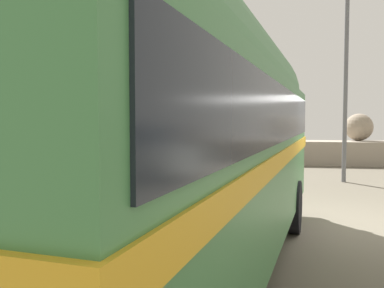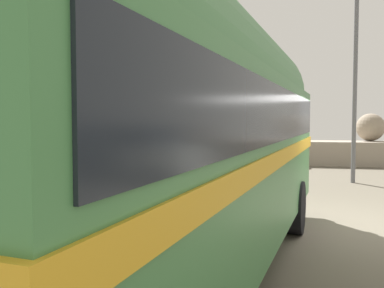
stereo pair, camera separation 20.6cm
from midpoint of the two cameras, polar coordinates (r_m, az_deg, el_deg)
ground at (r=8.76m, az=21.43°, el=-10.60°), size 32.00×26.00×0.02m
breakwater at (r=20.23m, az=13.64°, el=-0.71°), size 31.36×2.10×2.41m
vintage_coach at (r=5.39m, az=-1.46°, el=2.97°), size 3.74×8.86×3.70m
lamp_post at (r=14.73m, az=19.65°, el=11.03°), size 1.06×0.39×7.38m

